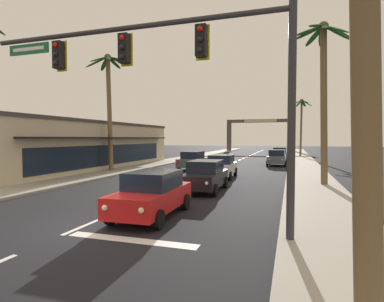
{
  "coord_description": "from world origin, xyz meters",
  "views": [
    {
      "loc": [
        6.52,
        -8.38,
        2.92
      ],
      "look_at": [
        1.26,
        8.0,
        2.2
      ],
      "focal_mm": 28.96,
      "sensor_mm": 36.0,
      "label": 1
    }
  ],
  "objects_px": {
    "sedan_lead_at_stop_bar": "(152,194)",
    "sedan_oncoming_far": "(193,160)",
    "traffic_signal_mast": "(176,63)",
    "town_gateway_arch": "(260,131)",
    "sedan_parked_nearest_kerb": "(277,158)",
    "sedan_fifth_in_queue": "(221,166)",
    "sedan_parked_mid_kerb": "(279,154)",
    "palm_right_second": "(323,74)",
    "storefront_strip_left": "(82,145)",
    "sedan_third_in_queue": "(205,176)",
    "palm_right_farthest": "(301,116)",
    "palm_left_second": "(109,92)"
  },
  "relations": [
    {
      "from": "sedan_lead_at_stop_bar",
      "to": "sedan_parked_nearest_kerb",
      "type": "relative_size",
      "value": 1.0
    },
    {
      "from": "palm_right_farthest",
      "to": "palm_left_second",
      "type": "bearing_deg",
      "value": -121.38
    },
    {
      "from": "sedan_third_in_queue",
      "to": "sedan_parked_nearest_kerb",
      "type": "xyz_separation_m",
      "value": [
        3.06,
        17.68,
        0.0
      ]
    },
    {
      "from": "traffic_signal_mast",
      "to": "sedan_parked_nearest_kerb",
      "type": "height_order",
      "value": "traffic_signal_mast"
    },
    {
      "from": "sedan_parked_nearest_kerb",
      "to": "town_gateway_arch",
      "type": "relative_size",
      "value": 0.3
    },
    {
      "from": "sedan_parked_mid_kerb",
      "to": "sedan_lead_at_stop_bar",
      "type": "bearing_deg",
      "value": -96.1
    },
    {
      "from": "palm_left_second",
      "to": "palm_right_farthest",
      "type": "height_order",
      "value": "palm_left_second"
    },
    {
      "from": "sedan_lead_at_stop_bar",
      "to": "palm_right_farthest",
      "type": "relative_size",
      "value": 0.5
    },
    {
      "from": "sedan_third_in_queue",
      "to": "palm_right_second",
      "type": "distance_m",
      "value": 9.37
    },
    {
      "from": "palm_left_second",
      "to": "sedan_lead_at_stop_bar",
      "type": "bearing_deg",
      "value": -52.03
    },
    {
      "from": "sedan_third_in_queue",
      "to": "palm_right_second",
      "type": "relative_size",
      "value": 0.46
    },
    {
      "from": "sedan_parked_nearest_kerb",
      "to": "storefront_strip_left",
      "type": "relative_size",
      "value": 0.18
    },
    {
      "from": "palm_right_second",
      "to": "storefront_strip_left",
      "type": "relative_size",
      "value": 0.4
    },
    {
      "from": "sedan_lead_at_stop_bar",
      "to": "sedan_parked_nearest_kerb",
      "type": "bearing_deg",
      "value": 81.62
    },
    {
      "from": "storefront_strip_left",
      "to": "sedan_third_in_queue",
      "type": "bearing_deg",
      "value": -29.8
    },
    {
      "from": "traffic_signal_mast",
      "to": "sedan_lead_at_stop_bar",
      "type": "distance_m",
      "value": 4.86
    },
    {
      "from": "traffic_signal_mast",
      "to": "sedan_lead_at_stop_bar",
      "type": "bearing_deg",
      "value": 134.26
    },
    {
      "from": "sedan_fifth_in_queue",
      "to": "town_gateway_arch",
      "type": "distance_m",
      "value": 47.44
    },
    {
      "from": "sedan_lead_at_stop_bar",
      "to": "palm_left_second",
      "type": "height_order",
      "value": "palm_left_second"
    },
    {
      "from": "sedan_third_in_queue",
      "to": "palm_right_second",
      "type": "xyz_separation_m",
      "value": [
        6.26,
        3.71,
        5.89
      ]
    },
    {
      "from": "sedan_fifth_in_queue",
      "to": "sedan_oncoming_far",
      "type": "distance_m",
      "value": 6.39
    },
    {
      "from": "palm_right_second",
      "to": "palm_right_farthest",
      "type": "relative_size",
      "value": 1.1
    },
    {
      "from": "sedan_parked_mid_kerb",
      "to": "storefront_strip_left",
      "type": "height_order",
      "value": "storefront_strip_left"
    },
    {
      "from": "sedan_third_in_queue",
      "to": "palm_right_farthest",
      "type": "distance_m",
      "value": 35.04
    },
    {
      "from": "storefront_strip_left",
      "to": "traffic_signal_mast",
      "type": "bearing_deg",
      "value": -45.49
    },
    {
      "from": "sedan_lead_at_stop_bar",
      "to": "palm_right_second",
      "type": "distance_m",
      "value": 13.14
    },
    {
      "from": "traffic_signal_mast",
      "to": "sedan_oncoming_far",
      "type": "bearing_deg",
      "value": 106.02
    },
    {
      "from": "sedan_oncoming_far",
      "to": "palm_right_second",
      "type": "distance_m",
      "value": 14.09
    },
    {
      "from": "traffic_signal_mast",
      "to": "sedan_fifth_in_queue",
      "type": "distance_m",
      "value": 14.24
    },
    {
      "from": "traffic_signal_mast",
      "to": "storefront_strip_left",
      "type": "distance_m",
      "value": 22.31
    },
    {
      "from": "storefront_strip_left",
      "to": "sedan_parked_nearest_kerb",
      "type": "bearing_deg",
      "value": 28.47
    },
    {
      "from": "sedan_parked_mid_kerb",
      "to": "storefront_strip_left",
      "type": "bearing_deg",
      "value": -133.9
    },
    {
      "from": "sedan_lead_at_stop_bar",
      "to": "sedan_oncoming_far",
      "type": "bearing_deg",
      "value": 102.55
    },
    {
      "from": "sedan_oncoming_far",
      "to": "sedan_parked_nearest_kerb",
      "type": "xyz_separation_m",
      "value": [
        7.27,
        6.59,
        0.0
      ]
    },
    {
      "from": "palm_right_second",
      "to": "town_gateway_arch",
      "type": "xyz_separation_m",
      "value": [
        -8.29,
        49.49,
        -2.19
      ]
    },
    {
      "from": "sedan_third_in_queue",
      "to": "palm_right_second",
      "type": "height_order",
      "value": "palm_right_second"
    },
    {
      "from": "sedan_fifth_in_queue",
      "to": "sedan_parked_mid_kerb",
      "type": "distance_m",
      "value": 20.64
    },
    {
      "from": "sedan_parked_nearest_kerb",
      "to": "palm_left_second",
      "type": "relative_size",
      "value": 0.44
    },
    {
      "from": "sedan_oncoming_far",
      "to": "sedan_parked_mid_kerb",
      "type": "xyz_separation_m",
      "value": [
        7.24,
        15.21,
        0.0
      ]
    },
    {
      "from": "sedan_parked_nearest_kerb",
      "to": "storefront_strip_left",
      "type": "distance_m",
      "value": 19.87
    },
    {
      "from": "traffic_signal_mast",
      "to": "palm_right_farthest",
      "type": "xyz_separation_m",
      "value": [
        4.79,
        41.63,
        1.18
      ]
    },
    {
      "from": "palm_right_second",
      "to": "sedan_third_in_queue",
      "type": "bearing_deg",
      "value": -149.32
    },
    {
      "from": "sedan_oncoming_far",
      "to": "sedan_third_in_queue",
      "type": "bearing_deg",
      "value": -69.2
    },
    {
      "from": "sedan_parked_nearest_kerb",
      "to": "palm_right_farthest",
      "type": "xyz_separation_m",
      "value": [
        2.87,
        16.42,
        5.5
      ]
    },
    {
      "from": "sedan_oncoming_far",
      "to": "palm_right_farthest",
      "type": "distance_m",
      "value": 25.74
    },
    {
      "from": "palm_left_second",
      "to": "palm_right_second",
      "type": "height_order",
      "value": "palm_left_second"
    },
    {
      "from": "sedan_fifth_in_queue",
      "to": "storefront_strip_left",
      "type": "relative_size",
      "value": 0.18
    },
    {
      "from": "palm_right_second",
      "to": "town_gateway_arch",
      "type": "distance_m",
      "value": 50.23
    },
    {
      "from": "traffic_signal_mast",
      "to": "town_gateway_arch",
      "type": "relative_size",
      "value": 0.7
    },
    {
      "from": "sedan_lead_at_stop_bar",
      "to": "sedan_parked_nearest_kerb",
      "type": "height_order",
      "value": "same"
    }
  ]
}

